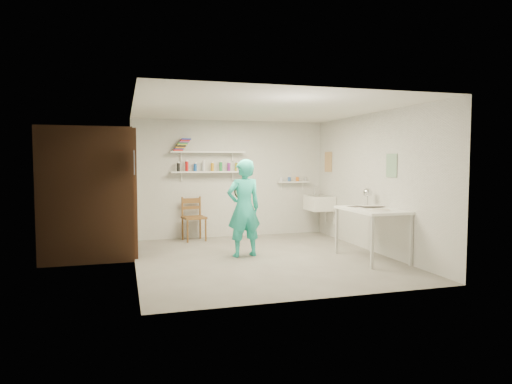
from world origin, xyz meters
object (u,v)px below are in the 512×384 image
object	(u,v)px
belfast_sink	(319,203)
work_table	(372,234)
desk_lamp	(368,193)
man	(244,208)
wall_clock	(242,191)
wooden_chair	(194,218)

from	to	relation	value
belfast_sink	work_table	size ratio (longest dim) A/B	0.49
desk_lamp	man	bearing A→B (deg)	171.26
man	desk_lamp	distance (m)	2.13
belfast_sink	man	world-z (taller)	man
belfast_sink	man	bearing A→B (deg)	-144.02
desk_lamp	wall_clock	bearing A→B (deg)	165.34
belfast_sink	work_table	bearing A→B (deg)	-92.78
belfast_sink	work_table	distance (m)	2.29
wall_clock	wooden_chair	bearing A→B (deg)	104.04
wall_clock	wooden_chair	xyz separation A→B (m)	(-0.60, 1.48, -0.61)
work_table	desk_lamp	distance (m)	0.82
belfast_sink	work_table	xyz separation A→B (m)	(-0.11, -2.27, -0.29)
wooden_chair	belfast_sink	bearing A→B (deg)	-14.06
man	wall_clock	world-z (taller)	man
wooden_chair	work_table	world-z (taller)	wooden_chair
belfast_sink	wall_clock	world-z (taller)	wall_clock
belfast_sink	wooden_chair	size ratio (longest dim) A/B	0.66
man	desk_lamp	size ratio (longest dim) A/B	10.46
wall_clock	work_table	distance (m)	2.23
man	work_table	xyz separation A→B (m)	(1.89, -0.81, -0.39)
wooden_chair	man	bearing A→B (deg)	-80.09
belfast_sink	desk_lamp	bearing A→B (deg)	-87.03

